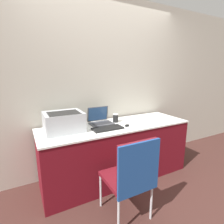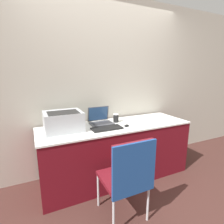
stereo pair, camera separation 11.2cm
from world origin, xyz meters
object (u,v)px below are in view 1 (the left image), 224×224
laptop_left (100,120)px  printer (64,121)px  mouse (127,125)px  coffee_cup (116,118)px  chair (132,173)px  external_keyboard (108,128)px

laptop_left → printer: bearing=-169.8°
mouse → coffee_cup: bearing=97.2°
coffee_cup → chair: (-0.31, -0.90, -0.31)m
chair → printer: bearing=118.2°
coffee_cup → chair: bearing=-108.9°
chair → coffee_cup: bearing=71.1°
printer → external_keyboard: (0.51, -0.18, -0.12)m
mouse → chair: bearing=-118.1°
printer → mouse: bearing=-14.3°
coffee_cup → chair: size_ratio=0.13×
printer → external_keyboard: size_ratio=1.16×
external_keyboard → chair: 0.71m
laptop_left → external_keyboard: 0.28m
printer → laptop_left: (0.53, 0.10, -0.08)m
printer → coffee_cup: printer is taller
mouse → chair: 0.77m
coffee_cup → chair: 1.00m
external_keyboard → mouse: size_ratio=5.72×
printer → mouse: 0.83m
external_keyboard → coffee_cup: 0.35m
printer → coffee_cup: 0.77m
laptop_left → external_keyboard: size_ratio=0.80×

